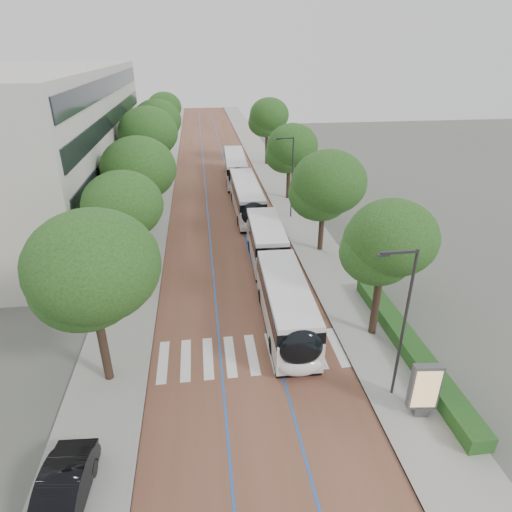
{
  "coord_description": "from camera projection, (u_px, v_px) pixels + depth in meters",
  "views": [
    {
      "loc": [
        -2.13,
        -18.25,
        15.82
      ],
      "look_at": [
        1.46,
        8.75,
        2.4
      ],
      "focal_mm": 30.0,
      "sensor_mm": 36.0,
      "label": 1
    }
  ],
  "objects": [
    {
      "name": "streetlight_near",
      "position": [
        402.0,
        315.0,
        19.46
      ],
      "size": [
        1.82,
        0.2,
        8.0
      ],
      "color": "#2E2E31",
      "rests_on": "sidewalk_right"
    },
    {
      "name": "parked_car",
      "position": [
        61.0,
        496.0,
        15.78
      ],
      "size": [
        1.92,
        4.76,
        1.54
      ],
      "primitive_type": "imported",
      "rotation": [
        0.0,
        0.0,
        -0.06
      ],
      "color": "black",
      "rests_on": "sidewalk_left"
    },
    {
      "name": "hedge",
      "position": [
        409.0,
        345.0,
        24.32
      ],
      "size": [
        1.2,
        14.0,
        0.8
      ],
      "primitive_type": "cube",
      "color": "#184518",
      "rests_on": "sidewalk_right"
    },
    {
      "name": "office_building",
      "position": [
        25.0,
        143.0,
        42.98
      ],
      "size": [
        18.11,
        40.0,
        14.0
      ],
      "color": "#A19F96",
      "rests_on": "ground"
    },
    {
      "name": "streetlight_far",
      "position": [
        291.0,
        171.0,
        41.69
      ],
      "size": [
        1.82,
        0.2,
        8.0
      ],
      "color": "#2E2E31",
      "rests_on": "sidewalk_right"
    },
    {
      "name": "zebra_crossing",
      "position": [
        252.0,
        354.0,
        24.38
      ],
      "size": [
        10.55,
        3.6,
        0.01
      ],
      "color": "silver",
      "rests_on": "ground"
    },
    {
      "name": "lead_bus",
      "position": [
        276.0,
        275.0,
        29.41
      ],
      "size": [
        3.02,
        18.46,
        3.2
      ],
      "rotation": [
        0.0,
        0.0,
        -0.03
      ],
      "color": "black",
      "rests_on": "ground"
    },
    {
      "name": "kerb_right",
      "position": [
        256.0,
        171.0,
        59.68
      ],
      "size": [
        0.2,
        140.0,
        0.14
      ],
      "primitive_type": "cube",
      "color": "gray",
      "rests_on": "ground"
    },
    {
      "name": "sidewalk_right",
      "position": [
        269.0,
        171.0,
        59.91
      ],
      "size": [
        4.0,
        140.0,
        0.12
      ],
      "primitive_type": "cube",
      "color": "gray",
      "rests_on": "ground"
    },
    {
      "name": "ad_panel",
      "position": [
        424.0,
        389.0,
        19.67
      ],
      "size": [
        1.42,
        0.6,
        2.87
      ],
      "rotation": [
        0.0,
        0.0,
        -0.11
      ],
      "color": "#59595B",
      "rests_on": "sidewalk_right"
    },
    {
      "name": "ground",
      "position": [
        251.0,
        366.0,
        23.48
      ],
      "size": [
        160.0,
        160.0,
        0.0
      ],
      "primitive_type": "plane",
      "color": "#51544C",
      "rests_on": "ground"
    },
    {
      "name": "kerb_left",
      "position": [
        175.0,
        174.0,
        58.36
      ],
      "size": [
        0.2,
        140.0,
        0.14
      ],
      "primitive_type": "cube",
      "color": "gray",
      "rests_on": "ground"
    },
    {
      "name": "bus_queued_0",
      "position": [
        247.0,
        199.0,
        44.08
      ],
      "size": [
        2.56,
        12.4,
        3.2
      ],
      "rotation": [
        0.0,
        0.0,
        -0.0
      ],
      "color": "white",
      "rests_on": "ground"
    },
    {
      "name": "trees_right",
      "position": [
        300.0,
        159.0,
        42.26
      ],
      "size": [
        6.01,
        47.23,
        8.84
      ],
      "color": "black",
      "rests_on": "ground"
    },
    {
      "name": "road",
      "position": [
        216.0,
        173.0,
        59.04
      ],
      "size": [
        11.0,
        140.0,
        0.02
      ],
      "primitive_type": "cube",
      "color": "brown",
      "rests_on": "ground"
    },
    {
      "name": "sidewalk_left",
      "position": [
        161.0,
        175.0,
        58.13
      ],
      "size": [
        4.0,
        140.0,
        0.12
      ],
      "primitive_type": "cube",
      "color": "gray",
      "rests_on": "ground"
    },
    {
      "name": "lamp_post_left",
      "position": [
        144.0,
        244.0,
        28.05
      ],
      "size": [
        0.14,
        0.14,
        8.0
      ],
      "primitive_type": "cylinder",
      "color": "#2E2E31",
      "rests_on": "sidewalk_left"
    },
    {
      "name": "lane_line_left",
      "position": [
        204.0,
        174.0,
        58.85
      ],
      "size": [
        0.12,
        126.0,
        0.01
      ],
      "primitive_type": "cube",
      "color": "#2250AB",
      "rests_on": "road"
    },
    {
      "name": "trees_left",
      "position": [
        143.0,
        153.0,
        41.43
      ],
      "size": [
        6.22,
        60.76,
        9.84
      ],
      "color": "black",
      "rests_on": "ground"
    },
    {
      "name": "lane_line_right",
      "position": [
        227.0,
        173.0,
        59.22
      ],
      "size": [
        0.12,
        126.0,
        0.01
      ],
      "primitive_type": "cube",
      "color": "#2250AB",
      "rests_on": "road"
    },
    {
      "name": "bus_queued_1",
      "position": [
        236.0,
        168.0,
        55.14
      ],
      "size": [
        2.99,
        12.48,
        3.2
      ],
      "rotation": [
        0.0,
        0.0,
        -0.04
      ],
      "color": "white",
      "rests_on": "ground"
    }
  ]
}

